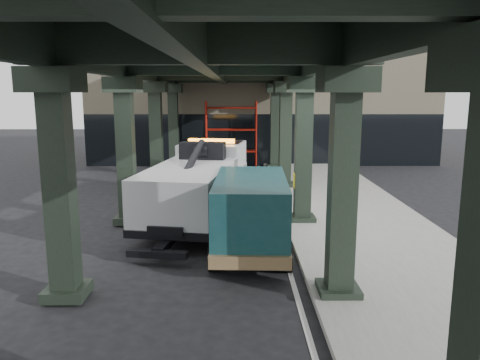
{
  "coord_description": "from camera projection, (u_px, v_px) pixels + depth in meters",
  "views": [
    {
      "loc": [
        0.37,
        -13.71,
        4.5
      ],
      "look_at": [
        0.45,
        1.22,
        1.7
      ],
      "focal_mm": 35.0,
      "sensor_mm": 36.0,
      "label": 1
    }
  ],
  "objects": [
    {
      "name": "lane_stripe",
      "position": [
        276.0,
        224.0,
        16.28
      ],
      "size": [
        0.12,
        38.0,
        0.01
      ],
      "primitive_type": "cube",
      "color": "silver",
      "rests_on": "ground"
    },
    {
      "name": "building",
      "position": [
        260.0,
        100.0,
        33.24
      ],
      "size": [
        22.0,
        10.0,
        8.0
      ],
      "primitive_type": "cube",
      "color": "#C6B793",
      "rests_on": "ground"
    },
    {
      "name": "tow_truck",
      "position": [
        201.0,
        180.0,
        17.02
      ],
      "size": [
        3.63,
        8.87,
        2.83
      ],
      "rotation": [
        0.0,
        0.0,
        -0.16
      ],
      "color": "black",
      "rests_on": "ground"
    },
    {
      "name": "towed_van",
      "position": [
        251.0,
        210.0,
        13.43
      ],
      "size": [
        2.32,
        5.41,
        2.17
      ],
      "rotation": [
        0.0,
        0.0,
        -0.04
      ],
      "color": "#123C40",
      "rests_on": "ground"
    },
    {
      "name": "ground",
      "position": [
        225.0,
        242.0,
        14.31
      ],
      "size": [
        90.0,
        90.0,
        0.0
      ],
      "primitive_type": "plane",
      "color": "black",
      "rests_on": "ground"
    },
    {
      "name": "viaduct",
      "position": [
        214.0,
        63.0,
        15.26
      ],
      "size": [
        7.4,
        32.0,
        6.4
      ],
      "color": "black",
      "rests_on": "ground"
    },
    {
      "name": "sidewalk",
      "position": [
        356.0,
        222.0,
        16.28
      ],
      "size": [
        5.0,
        40.0,
        0.15
      ],
      "primitive_type": "cube",
      "color": "gray",
      "rests_on": "ground"
    },
    {
      "name": "scaffolding",
      "position": [
        231.0,
        133.0,
        28.31
      ],
      "size": [
        3.08,
        0.88,
        4.0
      ],
      "color": "#A8180D",
      "rests_on": "ground"
    }
  ]
}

